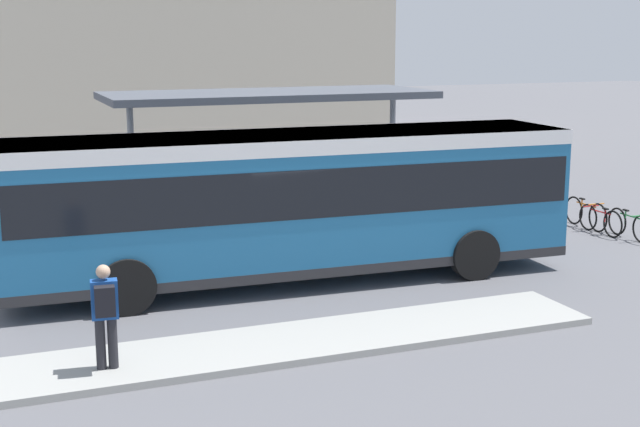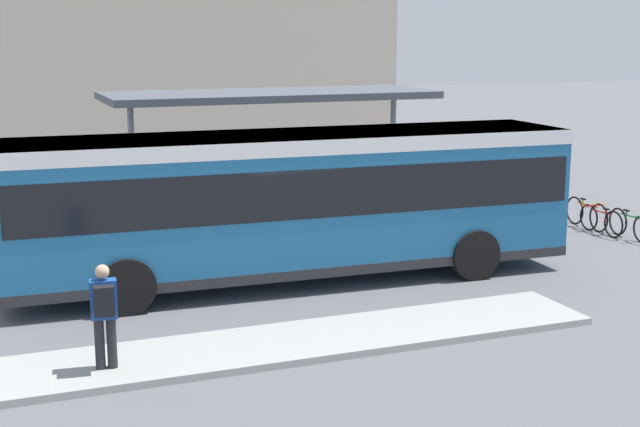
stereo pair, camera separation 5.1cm
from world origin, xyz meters
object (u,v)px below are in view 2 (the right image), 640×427
object	(u,v)px
city_bus	(294,196)
bicycle_orange	(586,214)
bicycle_green	(630,225)
pedestrian_waiting	(104,310)
potted_planter_near_shelter	(245,231)
bicycle_red	(601,220)

from	to	relation	value
city_bus	bicycle_orange	world-z (taller)	city_bus
bicycle_green	city_bus	bearing A→B (deg)	-84.10
pedestrian_waiting	potted_planter_near_shelter	distance (m)	7.54
bicycle_green	bicycle_red	xyz separation A→B (m)	(-0.31, 0.72, -0.00)
bicycle_red	bicycle_orange	xyz separation A→B (m)	(0.11, 0.72, 0.03)
bicycle_red	pedestrian_waiting	bearing A→B (deg)	110.39
pedestrian_waiting	bicycle_red	bearing A→B (deg)	-62.61
city_bus	bicycle_green	world-z (taller)	city_bus
pedestrian_waiting	bicycle_orange	size ratio (longest dim) A/B	0.89
city_bus	bicycle_orange	xyz separation A→B (m)	(8.89, 1.96, -1.41)
bicycle_red	city_bus	bearing A→B (deg)	96.97
city_bus	bicycle_green	size ratio (longest dim) A/B	6.99
city_bus	potted_planter_near_shelter	bearing A→B (deg)	100.71
bicycle_green	potted_planter_near_shelter	xyz separation A→B (m)	(-9.45, 1.88, 0.22)
pedestrian_waiting	bicycle_orange	xyz separation A→B (m)	(13.31, 5.90, -0.65)
potted_planter_near_shelter	bicycle_red	bearing A→B (deg)	-7.22
bicycle_red	potted_planter_near_shelter	bearing A→B (deg)	81.76
bicycle_green	bicycle_orange	distance (m)	1.46
bicycle_green	potted_planter_near_shelter	size ratio (longest dim) A/B	1.49
pedestrian_waiting	bicycle_orange	bearing A→B (deg)	-60.12
bicycle_red	bicycle_orange	world-z (taller)	bicycle_orange
pedestrian_waiting	bicycle_green	size ratio (longest dim) A/B	0.96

